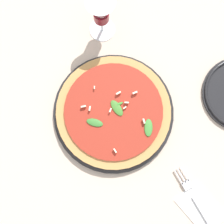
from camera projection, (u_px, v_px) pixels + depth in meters
The scene contains 5 objects.
ground_plane at pixel (114, 115), 0.85m from camera, with size 6.00×6.00×0.00m, color beige.
pizza_arugula_main at pixel (112, 113), 0.83m from camera, with size 0.32×0.32×0.05m.
wine_glass at pixel (101, 12), 0.78m from camera, with size 0.07×0.07×0.16m.
napkin at pixel (201, 208), 0.80m from camera, with size 0.13×0.10×0.01m.
fork at pixel (199, 206), 0.80m from camera, with size 0.22×0.03×0.00m.
Camera 1 is at (-0.11, 0.06, 0.84)m, focal length 50.00 mm.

